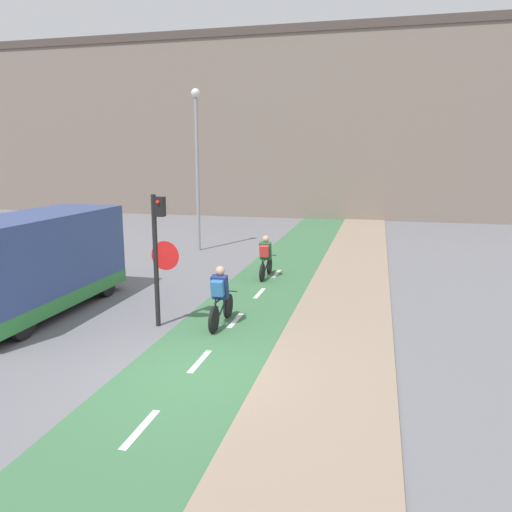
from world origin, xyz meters
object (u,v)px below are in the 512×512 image
object	(u,v)px
street_lamp_far	(197,153)
van	(36,265)
traffic_light_pole	(159,246)
cyclist_near	(220,297)
cyclist_far	(266,257)

from	to	relation	value
street_lamp_far	van	xyz separation A→B (m)	(-0.99, -9.03, -2.79)
traffic_light_pole	cyclist_near	distance (m)	1.84
cyclist_near	van	xyz separation A→B (m)	(-4.79, -0.11, 0.53)
traffic_light_pole	street_lamp_far	world-z (taller)	street_lamp_far
cyclist_near	van	bearing A→B (deg)	-178.64
traffic_light_pole	street_lamp_far	distance (m)	9.81
traffic_light_pole	van	size ratio (longest dim) A/B	0.57
street_lamp_far	cyclist_far	world-z (taller)	street_lamp_far
traffic_light_pole	cyclist_far	size ratio (longest dim) A/B	1.86
street_lamp_far	traffic_light_pole	bearing A→B (deg)	-75.11
traffic_light_pole	cyclist_near	world-z (taller)	traffic_light_pole
cyclist_near	van	distance (m)	4.82
traffic_light_pole	street_lamp_far	xyz separation A→B (m)	(-2.46, 9.26, 2.11)
cyclist_near	cyclist_far	size ratio (longest dim) A/B	1.03
traffic_light_pole	cyclist_far	bearing A→B (deg)	75.38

